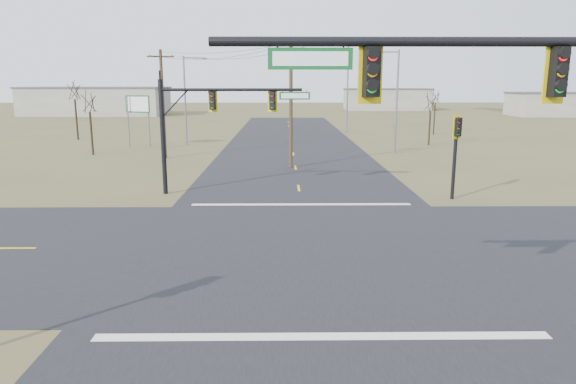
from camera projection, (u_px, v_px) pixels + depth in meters
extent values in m
plane|color=brown|center=(308.00, 248.00, 20.81)|extent=(320.00, 320.00, 0.00)
cube|color=black|center=(308.00, 248.00, 20.81)|extent=(160.00, 14.00, 0.02)
cube|color=black|center=(308.00, 248.00, 20.81)|extent=(14.00, 160.00, 0.02)
cube|color=silver|center=(322.00, 336.00, 13.47)|extent=(12.00, 0.40, 0.01)
cube|color=silver|center=(301.00, 204.00, 28.14)|extent=(12.00, 0.40, 0.01)
cylinder|color=black|center=(480.00, 42.00, 10.81)|extent=(11.43, 0.21, 0.21)
cube|color=#0B4E1D|center=(310.00, 59.00, 10.84)|extent=(1.80, 0.05, 0.45)
cylinder|color=black|center=(163.00, 138.00, 30.32)|extent=(0.27, 0.27, 6.78)
cylinder|color=black|center=(231.00, 90.00, 29.79)|extent=(8.23, 0.17, 0.17)
cube|color=#0B4E1D|center=(295.00, 96.00, 29.90)|extent=(1.80, 0.05, 0.45)
cylinder|color=black|center=(455.00, 159.00, 29.13)|extent=(0.20, 0.20, 4.68)
cylinder|color=#47321E|center=(291.00, 105.00, 39.61)|extent=(0.28, 0.28, 9.72)
cube|color=#47321E|center=(291.00, 48.00, 38.72)|extent=(2.38, 0.16, 0.12)
cylinder|color=#47321E|center=(163.00, 105.00, 44.97)|extent=(0.27, 0.27, 9.39)
cube|color=#47321E|center=(161.00, 57.00, 44.12)|extent=(2.25, 0.71, 0.12)
cylinder|color=slate|center=(128.00, 121.00, 53.21)|extent=(0.14, 0.14, 5.33)
cylinder|color=slate|center=(149.00, 121.00, 53.23)|extent=(0.14, 0.14, 5.33)
cube|color=#0B4E1D|center=(137.00, 104.00, 52.85)|extent=(2.71, 1.01, 1.78)
cylinder|color=slate|center=(397.00, 103.00, 47.79)|extent=(0.19, 0.19, 9.54)
cylinder|color=slate|center=(386.00, 52.00, 46.83)|extent=(2.29, 0.11, 0.11)
cube|color=slate|center=(374.00, 53.00, 46.84)|extent=(0.55, 0.30, 0.17)
cylinder|color=slate|center=(347.00, 90.00, 68.39)|extent=(0.23, 0.23, 11.25)
cylinder|color=slate|center=(338.00, 48.00, 67.24)|extent=(2.70, 0.14, 0.14)
cube|color=slate|center=(328.00, 49.00, 67.25)|extent=(0.64, 0.34, 0.20)
cylinder|color=slate|center=(185.00, 101.00, 54.67)|extent=(0.19, 0.19, 9.36)
cylinder|color=slate|center=(194.00, 58.00, 53.75)|extent=(2.25, 0.11, 0.11)
cube|color=slate|center=(205.00, 59.00, 53.79)|extent=(0.52, 0.23, 0.17)
cylinder|color=black|center=(92.00, 133.00, 47.54)|extent=(0.20, 0.20, 3.97)
cylinder|color=black|center=(77.00, 120.00, 60.13)|extent=(0.22, 0.22, 4.72)
cylinder|color=black|center=(429.00, 128.00, 54.85)|extent=(0.19, 0.19, 3.69)
cylinder|color=black|center=(434.00, 119.00, 66.19)|extent=(0.18, 0.18, 4.08)
cube|color=#A6A193|center=(97.00, 102.00, 107.83)|extent=(28.00, 14.00, 5.50)
cube|color=#A6A193|center=(386.00, 100.00, 128.15)|extent=(20.00, 12.00, 5.00)
cube|color=#A6A193|center=(558.00, 105.00, 104.08)|extent=(18.00, 10.00, 4.50)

